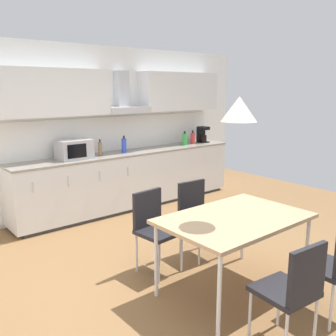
# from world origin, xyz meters

# --- Properties ---
(ground_plane) EXTENTS (8.62, 7.45, 0.02)m
(ground_plane) POSITION_xyz_m (0.00, 0.00, -0.01)
(ground_plane) COLOR brown
(wall_back) EXTENTS (6.90, 0.10, 2.59)m
(wall_back) POSITION_xyz_m (0.00, 2.53, 1.29)
(wall_back) COLOR white
(wall_back) RESTS_ON ground_plane
(kitchen_counter) EXTENTS (3.94, 0.61, 0.92)m
(kitchen_counter) POSITION_xyz_m (0.85, 2.19, 0.47)
(kitchen_counter) COLOR #333333
(kitchen_counter) RESTS_ON ground_plane
(backsplash_tile) EXTENTS (3.92, 0.02, 0.55)m
(backsplash_tile) POSITION_xyz_m (0.85, 2.47, 1.20)
(backsplash_tile) COLOR silver
(backsplash_tile) RESTS_ON kitchen_counter
(upper_wall_cabinets) EXTENTS (3.92, 0.40, 0.66)m
(upper_wall_cabinets) POSITION_xyz_m (0.85, 2.32, 1.87)
(upper_wall_cabinets) COLOR silver
(microwave) EXTENTS (0.48, 0.35, 0.28)m
(microwave) POSITION_xyz_m (-0.13, 2.19, 1.06)
(microwave) COLOR #ADADB2
(microwave) RESTS_ON kitchen_counter
(coffee_maker) EXTENTS (0.18, 0.19, 0.30)m
(coffee_maker) POSITION_xyz_m (2.51, 2.22, 1.07)
(coffee_maker) COLOR black
(coffee_maker) RESTS_ON kitchen_counter
(bottle_blue) EXTENTS (0.08, 0.08, 0.27)m
(bottle_blue) POSITION_xyz_m (0.74, 2.20, 1.04)
(bottle_blue) COLOR blue
(bottle_blue) RESTS_ON kitchen_counter
(bottle_green) EXTENTS (0.08, 0.08, 0.25)m
(bottle_green) POSITION_xyz_m (2.01, 2.16, 1.03)
(bottle_green) COLOR green
(bottle_green) RESTS_ON kitchen_counter
(bottle_red) EXTENTS (0.08, 0.08, 0.24)m
(bottle_red) POSITION_xyz_m (2.24, 2.19, 1.03)
(bottle_red) COLOR red
(bottle_red) RESTS_ON kitchen_counter
(bottle_brown) EXTENTS (0.06, 0.06, 0.25)m
(bottle_brown) POSITION_xyz_m (0.29, 2.19, 1.03)
(bottle_brown) COLOR brown
(bottle_brown) RESTS_ON kitchen_counter
(dining_table) EXTENTS (1.37, 0.91, 0.76)m
(dining_table) POSITION_xyz_m (0.10, -0.66, 0.71)
(dining_table) COLOR tan
(dining_table) RESTS_ON ground_plane
(chair_near_left) EXTENTS (0.43, 0.43, 0.87)m
(chair_near_left) POSITION_xyz_m (-0.22, -1.50, 0.53)
(chair_near_left) COLOR black
(chair_near_left) RESTS_ON ground_plane
(chair_far_left) EXTENTS (0.44, 0.44, 0.87)m
(chair_far_left) POSITION_xyz_m (-0.22, 0.18, 0.53)
(chair_far_left) COLOR black
(chair_far_left) RESTS_ON ground_plane
(chair_near_right) EXTENTS (0.42, 0.42, 0.87)m
(chair_near_right) POSITION_xyz_m (0.40, -1.50, 0.53)
(chair_near_right) COLOR black
(chair_near_right) RESTS_ON ground_plane
(chair_far_right) EXTENTS (0.42, 0.42, 0.87)m
(chair_far_right) POSITION_xyz_m (0.41, 0.18, 0.53)
(chair_far_right) COLOR black
(chair_far_right) RESTS_ON ground_plane
(pendant_lamp) EXTENTS (0.32, 0.32, 0.22)m
(pendant_lamp) POSITION_xyz_m (0.10, -0.66, 1.75)
(pendant_lamp) COLOR silver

